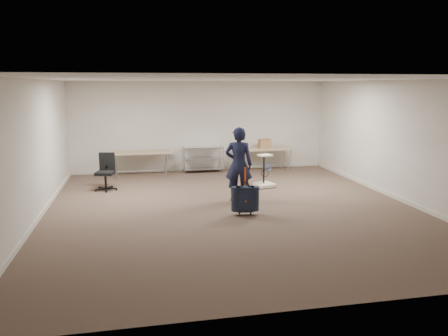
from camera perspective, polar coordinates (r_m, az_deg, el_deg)
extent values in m
plane|color=#4E3C2F|center=(9.68, 1.03, -5.27)|extent=(9.00, 9.00, 0.00)
plane|color=beige|center=(13.79, -3.01, 5.46)|extent=(8.00, 0.00, 8.00)
plane|color=beige|center=(5.17, 11.95, -3.78)|extent=(8.00, 0.00, 8.00)
plane|color=beige|center=(9.38, -23.54, 2.06)|extent=(0.00, 9.00, 9.00)
plane|color=beige|center=(10.97, 21.95, 3.32)|extent=(0.00, 9.00, 9.00)
plane|color=white|center=(9.31, 1.09, 11.54)|extent=(8.00, 8.00, 0.00)
cube|color=beige|center=(13.97, -2.95, -0.06)|extent=(8.00, 0.02, 0.10)
cube|color=beige|center=(9.66, -22.88, -5.88)|extent=(0.02, 9.00, 0.10)
cube|color=beige|center=(11.20, 21.42, -3.54)|extent=(0.02, 9.00, 0.10)
cube|color=tan|center=(13.18, -10.82, 2.02)|extent=(1.80, 0.75, 0.03)
cylinder|color=#909398|center=(13.28, -10.74, -0.38)|extent=(1.50, 0.02, 0.02)
cylinder|color=#909398|center=(12.96, -14.06, 0.10)|extent=(0.13, 0.04, 0.69)
cylinder|color=#909398|center=(12.97, -7.43, 0.35)|extent=(0.13, 0.04, 0.69)
cylinder|color=#909398|center=(13.55, -13.96, 0.57)|extent=(0.13, 0.04, 0.69)
cylinder|color=#909398|center=(13.56, -7.62, 0.80)|extent=(0.13, 0.04, 0.69)
cube|color=tan|center=(13.75, 5.22, 2.53)|extent=(1.80, 0.75, 0.03)
cylinder|color=#909398|center=(13.84, 5.18, 0.22)|extent=(1.50, 0.02, 0.02)
cylinder|color=#909398|center=(13.33, 2.47, 0.71)|extent=(0.13, 0.04, 0.69)
cylinder|color=#909398|center=(13.76, 8.55, 0.92)|extent=(0.13, 0.04, 0.69)
cylinder|color=#909398|center=(13.90, 1.88, 1.13)|extent=(0.13, 0.04, 0.69)
cylinder|color=#909398|center=(14.32, 7.73, 1.32)|extent=(0.13, 0.04, 0.69)
cylinder|color=silver|center=(13.33, -5.18, 0.91)|extent=(0.02, 0.02, 0.80)
cylinder|color=silver|center=(13.51, -0.12, 1.08)|extent=(0.02, 0.02, 0.80)
cylinder|color=silver|center=(13.77, -5.39, 1.22)|extent=(0.02, 0.02, 0.80)
cylinder|color=silver|center=(13.95, -0.48, 1.39)|extent=(0.02, 0.02, 0.80)
cube|color=silver|center=(13.68, -2.77, -0.08)|extent=(1.20, 0.45, 0.02)
cube|color=silver|center=(13.62, -2.78, 1.36)|extent=(1.20, 0.45, 0.02)
cube|color=silver|center=(13.57, -2.80, 2.74)|extent=(1.20, 0.45, 0.01)
imported|color=black|center=(10.10, 1.93, 0.47)|extent=(0.73, 0.60, 1.74)
cube|color=#152131|center=(9.10, 2.78, -4.03)|extent=(0.40, 0.26, 0.51)
cube|color=black|center=(9.20, 2.75, -5.62)|extent=(0.35, 0.19, 0.03)
cylinder|color=black|center=(9.18, 2.03, -5.96)|extent=(0.03, 0.07, 0.07)
cylinder|color=black|center=(9.20, 3.49, -5.93)|extent=(0.03, 0.07, 0.07)
torus|color=black|center=(9.04, 2.80, -2.29)|extent=(0.16, 0.04, 0.16)
cube|color=#FF530D|center=(9.01, 2.79, -1.11)|extent=(0.03, 0.01, 0.39)
cylinder|color=black|center=(11.71, -15.16, -2.60)|extent=(0.58, 0.58, 0.09)
cylinder|color=black|center=(11.66, -15.21, -1.66)|extent=(0.06, 0.06, 0.39)
cube|color=black|center=(11.62, -15.26, -0.63)|extent=(0.53, 0.53, 0.08)
cube|color=black|center=(11.77, -15.03, 0.86)|extent=(0.41, 0.15, 0.46)
cube|color=beige|center=(11.70, 5.31, -2.20)|extent=(0.58, 0.58, 0.08)
cylinder|color=black|center=(11.48, 4.67, -2.64)|extent=(0.06, 0.06, 0.04)
cylinder|color=black|center=(11.66, 5.28, -0.15)|extent=(0.05, 0.05, 0.76)
cube|color=beige|center=(11.55, 5.38, 1.66)|extent=(0.39, 0.36, 0.04)
torus|color=#2451B5|center=(11.54, 5.69, 0.21)|extent=(0.26, 0.16, 0.23)
cube|color=#A2734B|center=(13.83, 5.34, 3.21)|extent=(0.37, 0.28, 0.27)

